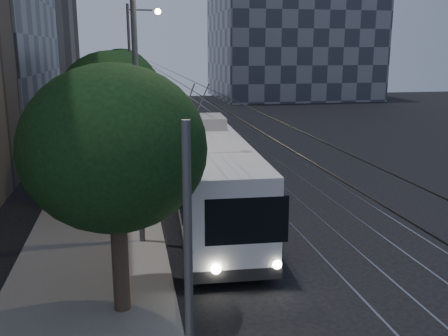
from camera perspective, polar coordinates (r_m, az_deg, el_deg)
name	(u,v)px	position (r m, az deg, el deg)	size (l,w,h in m)	color
ground	(294,235)	(19.64, 8.05, -7.65)	(120.00, 120.00, 0.00)	black
sidewalk	(110,145)	(37.95, -12.89, 2.53)	(5.00, 90.00, 0.15)	gray
tram_rails	(241,142)	(38.91, 2.00, 3.03)	(4.52, 90.00, 0.02)	gray
overhead_wires	(143,99)	(37.47, -9.27, 7.81)	(2.23, 90.00, 6.00)	black
building_distant_right	(292,14)	(76.38, 7.78, 17.03)	(22.00, 18.00, 24.00)	#343842
trolleybus	(209,177)	(20.75, -1.68, -1.02)	(3.43, 13.45, 5.63)	silver
pickup_silver	(179,163)	(28.04, -5.12, 0.58)	(2.70, 5.85, 1.63)	#AFB2B8
car_white_a	(154,137)	(36.87, -7.98, 3.53)	(1.83, 4.55, 1.55)	silver
car_white_b	(167,130)	(40.05, -6.55, 4.38)	(2.22, 5.46, 1.58)	#B6B7BB
car_white_c	(164,119)	(46.83, -6.90, 5.57)	(1.50, 4.30, 1.42)	#AFAEB2
car_white_d	(157,115)	(50.34, -7.65, 5.98)	(1.45, 3.61, 1.23)	#BDBDC1
tree_0	(114,149)	(12.85, -12.41, 2.17)	(4.72, 4.72, 6.72)	#32231C
tree_1	(108,119)	(23.11, -13.10, 5.43)	(4.26, 4.26, 5.88)	#32231C
tree_2	(113,99)	(26.40, -12.62, 7.67)	(5.45, 5.45, 6.98)	#32231C
tree_3	(120,85)	(33.83, -11.75, 9.30)	(4.88, 4.88, 6.97)	#32231C
tree_4	(116,81)	(44.26, -12.28, 9.65)	(5.38, 5.38, 6.78)	#32231C
tree_5	(122,75)	(51.94, -11.59, 10.37)	(5.78, 5.78, 7.12)	#32231C
streetlamp_near	(148,55)	(17.52, -8.69, 12.62)	(2.73, 0.44, 11.46)	#59595B
streetlamp_far	(136,62)	(37.54, -10.07, 11.83)	(2.45, 0.44, 10.16)	#59595B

